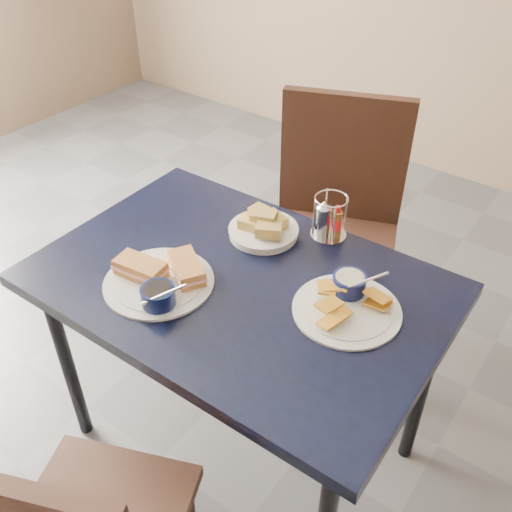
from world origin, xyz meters
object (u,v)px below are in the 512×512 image
Objects in this scene: sandwich_plate at (161,278)px; bread_basket at (264,227)px; chair_far at (344,216)px; condiment_caddy at (328,219)px; dining_table at (239,299)px; plantain_plate at (347,300)px.

sandwich_plate is 1.51× the size of bread_basket.
chair_far is 0.45m from condiment_caddy.
dining_table is at bearing 42.73° from sandwich_plate.
condiment_caddy is (-0.20, 0.24, 0.04)m from plantain_plate.
dining_table is at bearing -72.30° from bread_basket.
chair_far is at bearing 118.63° from plantain_plate.
plantain_plate is (0.29, 0.08, 0.09)m from dining_table.
bread_basket is 1.53× the size of condiment_caddy.
sandwich_plate is at bearing -153.01° from plantain_plate.
sandwich_plate is (-0.12, -0.83, 0.20)m from chair_far.
condiment_caddy reaches higher than sandwich_plate.
condiment_caddy is (0.15, 0.12, 0.03)m from bread_basket.
plantain_plate is 2.07× the size of condiment_caddy.
bread_basket is at bearing 76.20° from sandwich_plate.
chair_far reaches higher than condiment_caddy.
bread_basket is (-0.36, 0.13, 0.01)m from plantain_plate.
chair_far is 0.52m from bread_basket.
condiment_caddy is (0.09, 0.33, 0.13)m from dining_table.
condiment_caddy is at bearing 62.82° from sandwich_plate.
chair_far is at bearing 82.11° from sandwich_plate.
plantain_plate is (0.45, 0.23, -0.00)m from sandwich_plate.
bread_basket is (-0.07, 0.21, 0.10)m from dining_table.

